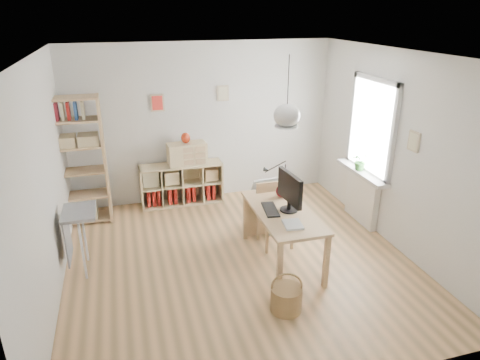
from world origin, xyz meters
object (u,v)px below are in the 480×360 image
object	(u,v)px
storage_chest	(279,210)
drawer_chest	(187,154)
chair	(274,211)
tall_bookshelf	(78,157)
desk	(283,217)
cube_shelf	(180,187)
monitor	(290,190)

from	to	relation	value
storage_chest	drawer_chest	xyz separation A→B (m)	(-1.24, 1.18, 0.68)
chair	drawer_chest	world-z (taller)	drawer_chest
tall_bookshelf	desk	bearing A→B (deg)	-37.01
storage_chest	drawer_chest	world-z (taller)	drawer_chest
cube_shelf	drawer_chest	world-z (taller)	drawer_chest
monitor	tall_bookshelf	bearing A→B (deg)	138.83
tall_bookshelf	drawer_chest	distance (m)	1.73
chair	storage_chest	bearing A→B (deg)	60.12
storage_chest	monitor	xyz separation A→B (m)	(-0.28, -1.03, 0.81)
monitor	drawer_chest	size ratio (longest dim) A/B	0.91
desk	storage_chest	size ratio (longest dim) A/B	1.82
storage_chest	monitor	bearing A→B (deg)	-113.38
desk	chair	bearing A→B (deg)	83.04
desk	cube_shelf	distance (m)	2.48
desk	monitor	bearing A→B (deg)	-16.29
tall_bookshelf	monitor	xyz separation A→B (m)	(2.66, -1.97, -0.05)
monitor	cube_shelf	bearing A→B (deg)	111.30
tall_bookshelf	storage_chest	xyz separation A→B (m)	(2.94, -0.94, -0.86)
cube_shelf	desk	bearing A→B (deg)	-65.39
cube_shelf	tall_bookshelf	size ratio (longest dim) A/B	0.70
chair	drawer_chest	bearing A→B (deg)	118.08
tall_bookshelf	storage_chest	world-z (taller)	tall_bookshelf
monitor	drawer_chest	distance (m)	2.41
cube_shelf	drawer_chest	bearing A→B (deg)	-16.54
drawer_chest	storage_chest	bearing A→B (deg)	-48.30
storage_chest	chair	bearing A→B (deg)	-127.24
monitor	desk	bearing A→B (deg)	159.08
cube_shelf	monitor	bearing A→B (deg)	-64.08
tall_bookshelf	chair	size ratio (longest dim) A/B	2.23
storage_chest	monitor	distance (m)	1.34
chair	drawer_chest	distance (m)	1.99
tall_bookshelf	storage_chest	bearing A→B (deg)	-17.75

